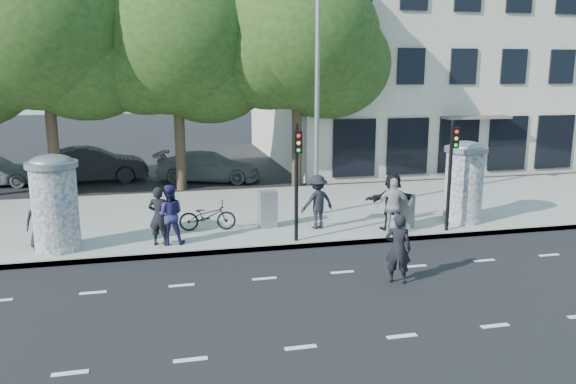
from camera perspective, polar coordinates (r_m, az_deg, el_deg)
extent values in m
plane|color=black|center=(13.15, 7.49, -10.15)|extent=(120.00, 120.00, 0.00)
cube|color=gray|center=(19.97, 0.01, -2.04)|extent=(40.00, 8.00, 0.15)
cube|color=slate|center=(16.29, 3.14, -5.35)|extent=(40.00, 0.10, 0.16)
cube|color=silver|center=(11.30, 11.49, -14.16)|extent=(32.00, 0.12, 0.01)
cube|color=silver|center=(14.37, 5.54, -8.11)|extent=(32.00, 0.12, 0.01)
cylinder|color=beige|center=(16.53, -22.55, -1.61)|extent=(1.20, 1.20, 2.30)
cylinder|color=slate|center=(16.31, -22.90, 2.59)|extent=(1.36, 1.36, 0.16)
ellipsoid|color=slate|center=(16.30, -22.92, 2.87)|extent=(1.10, 1.10, 0.38)
cylinder|color=beige|center=(19.05, 17.41, 0.48)|extent=(1.20, 1.20, 2.30)
cylinder|color=slate|center=(18.85, 17.64, 4.15)|extent=(1.36, 1.36, 0.16)
ellipsoid|color=slate|center=(18.84, 17.66, 4.39)|extent=(1.10, 1.10, 0.38)
cylinder|color=black|center=(15.98, 0.85, 0.90)|extent=(0.11, 0.11, 3.40)
cube|color=black|center=(15.62, 1.03, 5.09)|extent=(0.22, 0.14, 0.62)
cylinder|color=black|center=(17.73, 16.10, 1.54)|extent=(0.11, 0.11, 3.40)
cube|color=black|center=(17.41, 16.61, 5.32)|extent=(0.22, 0.14, 0.62)
cylinder|color=slate|center=(18.81, 2.97, 9.64)|extent=(0.16, 0.16, 8.00)
cylinder|color=#38281C|center=(24.37, -22.79, 5.06)|extent=(0.44, 0.44, 4.73)
ellipsoid|color=#1D3412|center=(24.28, -23.62, 14.80)|extent=(7.20, 7.20, 6.12)
cylinder|color=#38281C|center=(24.24, -10.93, 5.38)|extent=(0.44, 0.44, 4.41)
ellipsoid|color=#1D3412|center=(24.11, -11.31, 14.55)|extent=(6.80, 6.80, 5.78)
cylinder|color=#38281C|center=(24.53, 0.91, 5.88)|extent=(0.44, 0.44, 4.59)
ellipsoid|color=#1D3412|center=(24.42, 0.94, 15.32)|extent=(7.00, 7.00, 5.95)
cube|color=#ADA391|center=(35.39, 14.96, 13.41)|extent=(20.00, 15.00, 12.00)
cube|color=black|center=(29.09, 21.41, 4.65)|extent=(18.00, 0.10, 2.60)
cube|color=#59544C|center=(27.59, 18.56, 7.21)|extent=(3.20, 0.90, 0.12)
cube|color=#194C8C|center=(24.85, 3.09, 8.04)|extent=(1.60, 0.06, 0.30)
imported|color=black|center=(16.93, -23.89, -2.74)|extent=(0.79, 0.54, 1.55)
imported|color=black|center=(16.16, -12.96, -2.42)|extent=(0.71, 0.59, 1.68)
imported|color=#222051|center=(16.21, -11.97, -2.26)|extent=(0.89, 0.72, 1.72)
imported|color=black|center=(17.49, 3.01, -0.99)|extent=(1.22, 0.88, 1.69)
imported|color=#9B9C9E|center=(17.12, 10.70, -1.43)|extent=(1.15, 0.92, 1.72)
imported|color=black|center=(17.62, 10.53, -0.93)|extent=(1.67, 0.63, 1.79)
imported|color=black|center=(13.64, 11.12, -5.67)|extent=(0.73, 0.64, 1.69)
imported|color=black|center=(17.48, -8.18, -2.43)|extent=(0.76, 1.79, 0.91)
cube|color=gray|center=(17.66, -2.10, -1.74)|extent=(0.59, 0.46, 1.16)
cube|color=slate|center=(18.13, 11.97, -1.86)|extent=(0.60, 0.53, 1.03)
imported|color=black|center=(27.15, -19.29, 2.63)|extent=(2.29, 5.04, 1.60)
imported|color=slate|center=(26.17, -8.10, 2.60)|extent=(3.24, 5.08, 1.37)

